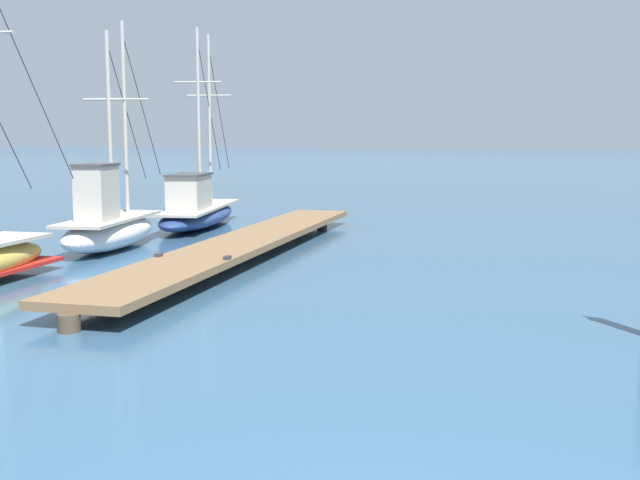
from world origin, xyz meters
TOP-DOWN VIEW (x-y plane):
  - floating_dock at (-6.33, 14.65)m, footprint 1.99×16.62m
  - fishing_boat_0 at (-10.34, 14.89)m, footprint 2.18×6.72m
  - fishing_boat_2 at (-10.18, 20.42)m, footprint 2.88×8.56m

SIDE VIEW (x-z plane):
  - floating_dock at x=-6.33m, z-range 0.10..0.63m
  - fishing_boat_2 at x=-10.18m, z-range -2.74..3.94m
  - fishing_boat_0 at x=-10.34m, z-range -2.44..3.83m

